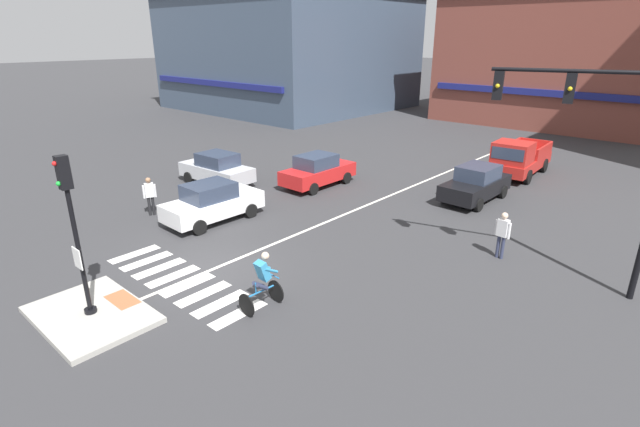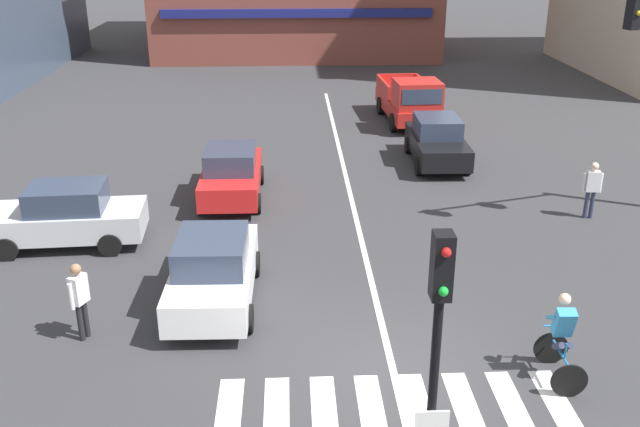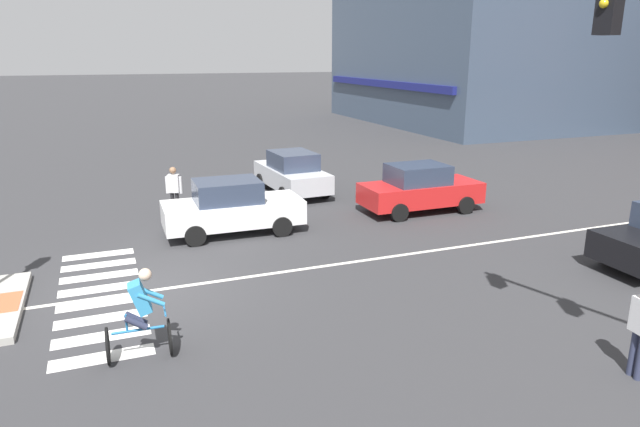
# 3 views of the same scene
# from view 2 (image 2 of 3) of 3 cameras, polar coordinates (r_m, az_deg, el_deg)

# --- Properties ---
(ground_plane) EXTENTS (300.00, 300.00, 0.00)m
(ground_plane) POSITION_cam_2_polar(r_m,az_deg,el_deg) (13.66, 5.40, -12.60)
(ground_plane) COLOR #333335
(signal_pole) EXTENTS (0.44, 0.38, 4.36)m
(signal_pole) POSITION_cam_2_polar(r_m,az_deg,el_deg) (9.01, 9.30, -11.73)
(signal_pole) COLOR black
(signal_pole) RESTS_ON traffic_island
(crosswalk_stripe_a) EXTENTS (0.44, 1.80, 0.01)m
(crosswalk_stripe_a) POSITION_cam_2_polar(r_m,az_deg,el_deg) (12.77, -7.36, -15.49)
(crosswalk_stripe_a) COLOR silver
(crosswalk_stripe_a) RESTS_ON ground
(crosswalk_stripe_b) EXTENTS (0.44, 1.80, 0.01)m
(crosswalk_stripe_b) POSITION_cam_2_polar(r_m,az_deg,el_deg) (12.72, -3.53, -15.48)
(crosswalk_stripe_b) COLOR silver
(crosswalk_stripe_b) RESTS_ON ground
(crosswalk_stripe_c) EXTENTS (0.44, 1.80, 0.01)m
(crosswalk_stripe_c) POSITION_cam_2_polar(r_m,az_deg,el_deg) (12.73, 0.31, -15.40)
(crosswalk_stripe_c) COLOR silver
(crosswalk_stripe_c) RESTS_ON ground
(crosswalk_stripe_d) EXTENTS (0.44, 1.80, 0.01)m
(crosswalk_stripe_d) POSITION_cam_2_polar(r_m,az_deg,el_deg) (12.79, 4.13, -15.26)
(crosswalk_stripe_d) COLOR silver
(crosswalk_stripe_d) RESTS_ON ground
(crosswalk_stripe_e) EXTENTS (0.44, 1.80, 0.01)m
(crosswalk_stripe_e) POSITION_cam_2_polar(r_m,az_deg,el_deg) (12.90, 7.89, -15.06)
(crosswalk_stripe_e) COLOR silver
(crosswalk_stripe_e) RESTS_ON ground
(crosswalk_stripe_f) EXTENTS (0.44, 1.80, 0.01)m
(crosswalk_stripe_f) POSITION_cam_2_polar(r_m,az_deg,el_deg) (13.07, 11.57, -14.80)
(crosswalk_stripe_f) COLOR silver
(crosswalk_stripe_f) RESTS_ON ground
(crosswalk_stripe_g) EXTENTS (0.44, 1.80, 0.01)m
(crosswalk_stripe_g) POSITION_cam_2_polar(r_m,az_deg,el_deg) (13.28, 15.13, -14.50)
(crosswalk_stripe_g) COLOR silver
(crosswalk_stripe_g) RESTS_ON ground
(crosswalk_stripe_h) EXTENTS (0.44, 1.80, 0.01)m
(crosswalk_stripe_h) POSITION_cam_2_polar(r_m,az_deg,el_deg) (13.54, 18.55, -14.15)
(crosswalk_stripe_h) COLOR silver
(crosswalk_stripe_h) RESTS_ON ground
(lane_centre_line) EXTENTS (0.14, 28.00, 0.01)m
(lane_centre_line) POSITION_cam_2_polar(r_m,az_deg,el_deg) (22.56, 2.36, 2.01)
(lane_centre_line) COLOR silver
(lane_centre_line) RESTS_ON ground
(car_red_westbound_far) EXTENTS (1.86, 4.11, 1.64)m
(car_red_westbound_far) POSITION_cam_2_polar(r_m,az_deg,el_deg) (21.65, -7.19, 3.24)
(car_red_westbound_far) COLOR red
(car_red_westbound_far) RESTS_ON ground
(car_black_eastbound_far) EXTENTS (1.91, 4.13, 1.64)m
(car_black_eastbound_far) POSITION_cam_2_polar(r_m,az_deg,el_deg) (25.19, 9.45, 5.82)
(car_black_eastbound_far) COLOR black
(car_black_eastbound_far) RESTS_ON ground
(car_white_westbound_near) EXTENTS (1.90, 4.13, 1.64)m
(car_white_westbound_near) POSITION_cam_2_polar(r_m,az_deg,el_deg) (15.63, -8.62, -4.53)
(car_white_westbound_near) COLOR white
(car_white_westbound_near) RESTS_ON ground
(car_silver_cross_left) EXTENTS (4.19, 2.03, 1.64)m
(car_silver_cross_left) POSITION_cam_2_polar(r_m,az_deg,el_deg) (19.46, -19.95, -0.18)
(car_silver_cross_left) COLOR silver
(car_silver_cross_left) RESTS_ON ground
(pickup_truck_red_eastbound_distant) EXTENTS (2.26, 5.19, 2.08)m
(pickup_truck_red_eastbound_distant) POSITION_cam_2_polar(r_m,az_deg,el_deg) (30.20, 7.33, 8.98)
(pickup_truck_red_eastbound_distant) COLOR red
(pickup_truck_red_eastbound_distant) RESTS_ON ground
(cyclist) EXTENTS (0.70, 1.12, 1.68)m
(cyclist) POSITION_cam_2_polar(r_m,az_deg,el_deg) (13.70, 19.02, -9.41)
(cyclist) COLOR black
(cyclist) RESTS_ON ground
(pedestrian_at_curb_left) EXTENTS (0.35, 0.51, 1.67)m
(pedestrian_at_curb_left) POSITION_cam_2_polar(r_m,az_deg,el_deg) (14.87, -18.90, -6.29)
(pedestrian_at_curb_left) COLOR black
(pedestrian_at_curb_left) RESTS_ON ground
(pedestrian_waiting_far_side) EXTENTS (0.55, 0.25, 1.67)m
(pedestrian_waiting_far_side) POSITION_cam_2_polar(r_m,az_deg,el_deg) (21.38, 21.15, 2.11)
(pedestrian_waiting_far_side) COLOR #2D334C
(pedestrian_waiting_far_side) RESTS_ON ground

